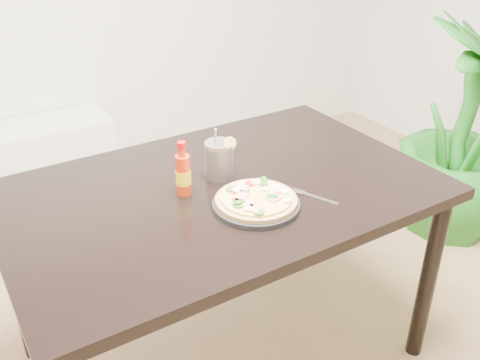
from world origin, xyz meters
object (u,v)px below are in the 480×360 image
cola_cup (219,161)px  houseplant (464,132)px  dining_table (221,208)px  fork (309,195)px  plate (256,204)px  pizza (256,199)px  hot_sauce_bottle (183,174)px

cola_cup → houseplant: 1.47m
dining_table → fork: size_ratio=7.83×
plate → fork: plate is taller
pizza → cola_cup: 0.23m
plate → fork: (0.18, -0.04, -0.01)m
cola_cup → pizza: bearing=-90.6°
pizza → fork: bearing=-11.5°
dining_table → hot_sauce_bottle: (-0.12, 0.02, 0.16)m
pizza → houseplant: size_ratio=0.23×
houseplant → cola_cup: bearing=-176.5°
pizza → fork: (0.18, -0.04, -0.03)m
plate → fork: bearing=-11.2°
pizza → cola_cup: cola_cup is taller
dining_table → plate: 0.19m
cola_cup → houseplant: size_ratio=0.17×
pizza → cola_cup: size_ratio=1.35×
plate → houseplant: 1.50m
dining_table → fork: 0.30m
houseplant → plate: bearing=-167.6°
hot_sauce_bottle → houseplant: bearing=4.7°
plate → cola_cup: 0.23m
plate → pizza: (0.00, 0.00, 0.02)m
hot_sauce_bottle → houseplant: houseplant is taller
hot_sauce_bottle → fork: bearing=-34.1°
pizza → hot_sauce_bottle: bearing=129.0°
fork → dining_table: bearing=111.8°
cola_cup → hot_sauce_bottle: bearing=-165.1°
cola_cup → fork: bearing=-56.3°
plate → pizza: bearing=83.2°
dining_table → houseplant: houseplant is taller
pizza → houseplant: bearing=12.4°
dining_table → hot_sauce_bottle: bearing=170.2°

